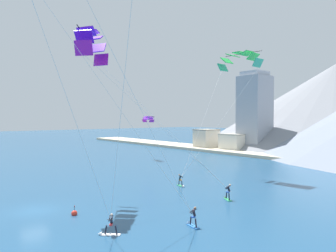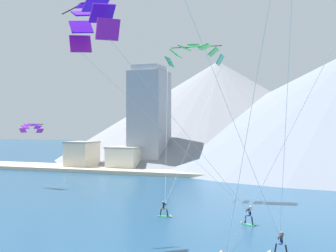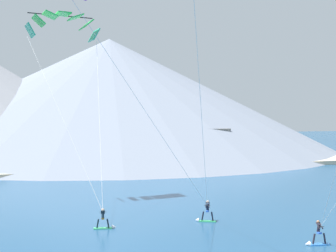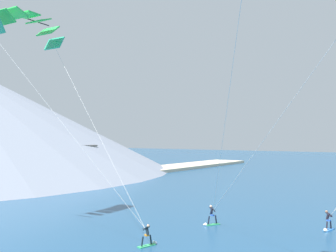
% 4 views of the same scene
% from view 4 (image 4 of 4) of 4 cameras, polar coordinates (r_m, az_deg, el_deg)
% --- Properties ---
extents(kitesurfer_near_lead, '(1.79, 0.76, 1.70)m').
position_cam_4_polar(kitesurfer_near_lead, '(28.66, -2.89, -16.84)').
color(kitesurfer_near_lead, '#33B266').
rests_on(kitesurfer_near_lead, ground).
extents(kitesurfer_near_trail, '(1.73, 1.16, 1.82)m').
position_cam_4_polar(kitesurfer_near_trail, '(35.16, 6.46, -13.85)').
color(kitesurfer_near_trail, '#33B266').
rests_on(kitesurfer_near_trail, ground).
extents(kitesurfer_far_left, '(1.78, 0.70, 1.73)m').
position_cam_4_polar(kitesurfer_far_left, '(35.73, 23.13, -13.63)').
color(kitesurfer_far_left, '#337FDB').
rests_on(kitesurfer_far_left, ground).
extents(parafoil_kite_near_lead, '(7.55, 14.58, 18.16)m').
position_cam_4_polar(parafoil_kite_near_lead, '(38.22, -20.66, 14.22)').
color(parafoil_kite_near_lead, '#28AE80').
extents(shore_building_promenade_mid, '(9.35, 5.45, 6.51)m').
position_cam_4_polar(shore_building_promenade_mid, '(76.13, -14.67, -5.26)').
color(shore_building_promenade_mid, '#B7AD9E').
rests_on(shore_building_promenade_mid, ground).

